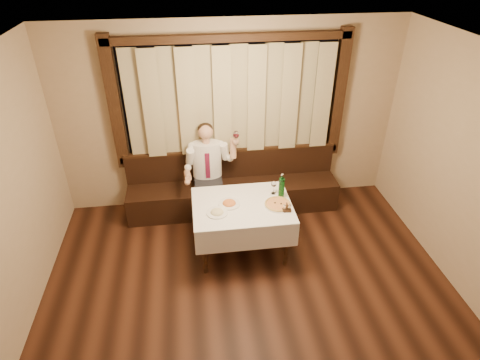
{
  "coord_description": "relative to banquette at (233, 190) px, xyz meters",
  "views": [
    {
      "loc": [
        -0.59,
        -2.45,
        3.74
      ],
      "look_at": [
        0.0,
        1.9,
        1.0
      ],
      "focal_mm": 30.0,
      "sensor_mm": 36.0,
      "label": 1
    }
  ],
  "objects": [
    {
      "name": "room",
      "position": [
        -0.0,
        -1.75,
        1.19
      ],
      "size": [
        5.01,
        6.01,
        2.81
      ],
      "color": "black",
      "rests_on": "ground"
    },
    {
      "name": "seated_man",
      "position": [
        -0.37,
        -0.09,
        0.53
      ],
      "size": [
        0.8,
        0.6,
        1.45
      ],
      "color": "black",
      "rests_on": "ground"
    },
    {
      "name": "banquette",
      "position": [
        0.0,
        0.0,
        0.0
      ],
      "size": [
        3.2,
        0.61,
        0.94
      ],
      "color": "black",
      "rests_on": "ground"
    },
    {
      "name": "pasta_red",
      "position": [
        -0.16,
        -1.0,
        0.48
      ],
      "size": [
        0.28,
        0.28,
        0.09
      ],
      "rotation": [
        0.0,
        0.0,
        -0.35
      ],
      "color": "white",
      "rests_on": "dining_table"
    },
    {
      "name": "pizza",
      "position": [
        0.45,
        -1.1,
        0.46
      ],
      "size": [
        0.35,
        0.35,
        0.04
      ],
      "rotation": [
        0.0,
        0.0,
        0.14
      ],
      "color": "white",
      "rests_on": "dining_table"
    },
    {
      "name": "dining_table",
      "position": [
        0.0,
        -1.02,
        0.34
      ],
      "size": [
        1.27,
        0.97,
        0.76
      ],
      "color": "black",
      "rests_on": "ground"
    },
    {
      "name": "pasta_cream",
      "position": [
        -0.34,
        -1.17,
        0.48
      ],
      "size": [
        0.26,
        0.26,
        0.09
      ],
      "rotation": [
        0.0,
        0.0,
        -0.17
      ],
      "color": "white",
      "rests_on": "dining_table"
    },
    {
      "name": "cruet_caddy",
      "position": [
        0.53,
        -1.25,
        0.49
      ],
      "size": [
        0.11,
        0.06,
        0.12
      ],
      "rotation": [
        0.0,
        0.0,
        -0.05
      ],
      "color": "black",
      "rests_on": "dining_table"
    },
    {
      "name": "green_bottle",
      "position": [
        0.53,
        -0.93,
        0.6
      ],
      "size": [
        0.08,
        0.08,
        0.35
      ],
      "rotation": [
        0.0,
        0.0,
        0.03
      ],
      "color": "#115119",
      "rests_on": "dining_table"
    },
    {
      "name": "table_wine_glass",
      "position": [
        0.45,
        -0.83,
        0.59
      ],
      "size": [
        0.07,
        0.07,
        0.19
      ],
      "rotation": [
        0.0,
        0.0,
        0.23
      ],
      "color": "white",
      "rests_on": "dining_table"
    }
  ]
}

